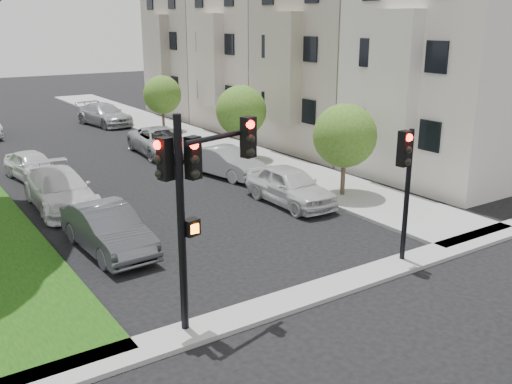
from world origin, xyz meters
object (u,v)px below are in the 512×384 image
traffic_signal_main (196,184)px  car_parked_2 (161,141)px  traffic_signal_secondary (406,172)px  small_tree_b (241,111)px  car_parked_0 (290,186)px  car_parked_4 (104,115)px  car_parked_7 (33,166)px  car_parked_6 (60,190)px  car_parked_1 (225,162)px  small_tree_c (162,95)px  car_parked_5 (108,229)px  small_tree_a (345,136)px

traffic_signal_main → car_parked_2: traffic_signal_main is taller
traffic_signal_secondary → car_parked_2: (0.28, 16.94, -2.06)m
small_tree_b → car_parked_0: (-2.30, -7.13, -1.79)m
traffic_signal_secondary → car_parked_4: 27.40m
small_tree_b → traffic_signal_secondary: bearing=-102.9°
small_tree_b → car_parked_7: small_tree_b is taller
car_parked_2 → car_parked_6: car_parked_6 is taller
small_tree_b → car_parked_4: size_ratio=0.76×
traffic_signal_secondary → car_parked_4: traffic_signal_secondary is taller
traffic_signal_main → traffic_signal_secondary: (6.54, -0.04, -0.68)m
traffic_signal_main → car_parked_1: bearing=56.6°
car_parked_4 → traffic_signal_secondary: bearing=-101.6°
car_parked_0 → car_parked_4: (0.09, 21.02, -0.00)m
small_tree_c → car_parked_1: bearing=-101.1°
car_parked_1 → car_parked_5: car_parked_5 is taller
car_parked_2 → car_parked_4: 10.39m
small_tree_c → car_parked_5: bearing=-119.8°
traffic_signal_main → car_parked_5: traffic_signal_main is taller
small_tree_a → car_parked_6: bearing=153.7°
car_parked_5 → car_parked_6: 5.08m
car_parked_1 → car_parked_4: (0.03, 16.08, 0.06)m
car_parked_4 → car_parked_5: 22.99m
traffic_signal_secondary → car_parked_5: (-6.70, 5.60, -2.05)m
small_tree_c → traffic_signal_main: traffic_signal_main is taller
car_parked_1 → car_parked_5: (-7.53, -5.63, 0.05)m
car_parked_0 → car_parked_6: bearing=150.2°
small_tree_b → car_parked_2: (-2.79, 3.52, -1.82)m
small_tree_b → car_parked_7: size_ratio=1.00×
small_tree_a → car_parked_2: bearing=104.1°
car_parked_0 → car_parked_2: 10.66m
small_tree_c → car_parked_1: size_ratio=0.89×
car_parked_2 → car_parked_5: car_parked_5 is taller
traffic_signal_main → small_tree_a: bearing=31.1°
small_tree_a → car_parked_6: 11.05m
car_parked_6 → small_tree_b: bearing=17.6°
small_tree_c → traffic_signal_secondary: 22.86m
traffic_signal_main → car_parked_4: size_ratio=1.00×
traffic_signal_main → car_parked_6: size_ratio=1.00×
small_tree_b → car_parked_2: size_ratio=0.75×
car_parked_6 → car_parked_7: size_ratio=1.31×
traffic_signal_secondary → car_parked_6: 12.78m
small_tree_c → car_parked_6: size_ratio=0.72×
small_tree_b → car_parked_5: size_ratio=0.87×
small_tree_b → car_parked_2: small_tree_b is taller
small_tree_b → traffic_signal_secondary: traffic_signal_secondary is taller
car_parked_4 → traffic_signal_main: bearing=-115.0°
traffic_signal_main → car_parked_6: traffic_signal_main is taller
traffic_signal_main → car_parked_7: bearing=90.2°
traffic_signal_main → car_parked_2: 18.43m
traffic_signal_secondary → car_parked_0: (0.77, 6.29, -2.03)m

